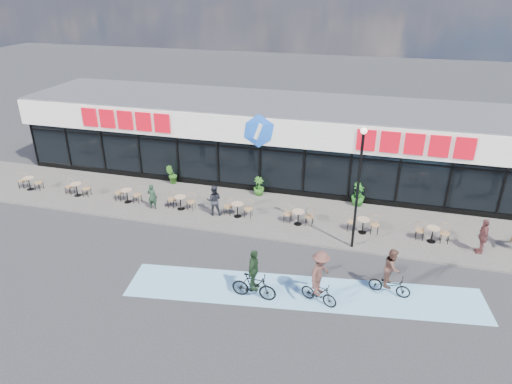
% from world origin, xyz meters
% --- Properties ---
extents(ground, '(120.00, 120.00, 0.00)m').
position_xyz_m(ground, '(0.00, 0.00, 0.00)').
color(ground, '#28282B').
rests_on(ground, ground).
extents(sidewalk, '(44.00, 5.00, 0.10)m').
position_xyz_m(sidewalk, '(0.00, 4.50, 0.05)').
color(sidewalk, '#635D58').
rests_on(sidewalk, ground).
extents(bike_lane, '(14.17, 4.13, 0.01)m').
position_xyz_m(bike_lane, '(4.00, -1.50, 0.01)').
color(bike_lane, '#74B3DC').
rests_on(bike_lane, ground).
extents(building, '(30.60, 6.57, 4.75)m').
position_xyz_m(building, '(-0.00, 9.93, 2.34)').
color(building, black).
rests_on(building, ground).
extents(lamp_post, '(0.28, 0.28, 5.66)m').
position_xyz_m(lamp_post, '(5.60, 2.30, 3.43)').
color(lamp_post, black).
rests_on(lamp_post, sidewalk).
extents(bistro_set_0, '(1.54, 0.62, 0.90)m').
position_xyz_m(bistro_set_0, '(-12.95, 3.79, 0.56)').
color(bistro_set_0, tan).
rests_on(bistro_set_0, sidewalk).
extents(bistro_set_1, '(1.54, 0.62, 0.90)m').
position_xyz_m(bistro_set_1, '(-9.80, 3.79, 0.56)').
color(bistro_set_1, tan).
rests_on(bistro_set_1, sidewalk).
extents(bistro_set_2, '(1.54, 0.62, 0.90)m').
position_xyz_m(bistro_set_2, '(-6.64, 3.79, 0.56)').
color(bistro_set_2, tan).
rests_on(bistro_set_2, sidewalk).
extents(bistro_set_3, '(1.54, 0.62, 0.90)m').
position_xyz_m(bistro_set_3, '(-3.48, 3.79, 0.56)').
color(bistro_set_3, tan).
rests_on(bistro_set_3, sidewalk).
extents(bistro_set_4, '(1.54, 0.62, 0.90)m').
position_xyz_m(bistro_set_4, '(-0.32, 3.79, 0.56)').
color(bistro_set_4, tan).
rests_on(bistro_set_4, sidewalk).
extents(bistro_set_5, '(1.54, 0.62, 0.90)m').
position_xyz_m(bistro_set_5, '(2.83, 3.79, 0.56)').
color(bistro_set_5, tan).
rests_on(bistro_set_5, sidewalk).
extents(bistro_set_6, '(1.54, 0.62, 0.90)m').
position_xyz_m(bistro_set_6, '(5.99, 3.79, 0.56)').
color(bistro_set_6, tan).
rests_on(bistro_set_6, sidewalk).
extents(bistro_set_7, '(1.54, 0.62, 0.90)m').
position_xyz_m(bistro_set_7, '(9.15, 3.79, 0.56)').
color(bistro_set_7, tan).
rests_on(bistro_set_7, sidewalk).
extents(potted_plant_left, '(0.80, 0.79, 1.13)m').
position_xyz_m(potted_plant_left, '(-5.33, 6.64, 0.66)').
color(potted_plant_left, '#2A5A19').
rests_on(potted_plant_left, sidewalk).
extents(potted_plant_mid, '(0.82, 0.82, 1.05)m').
position_xyz_m(potted_plant_mid, '(0.07, 6.51, 0.63)').
color(potted_plant_mid, '#2A621C').
rests_on(potted_plant_mid, sidewalk).
extents(potted_plant_right, '(0.95, 0.95, 1.26)m').
position_xyz_m(potted_plant_right, '(5.55, 6.66, 0.73)').
color(potted_plant_right, '#1D5919').
rests_on(potted_plant_right, sidewalk).
extents(patron_left, '(0.53, 0.37, 1.40)m').
position_xyz_m(patron_left, '(-4.93, 3.38, 0.80)').
color(patron_left, '#1D3424').
rests_on(patron_left, sidewalk).
extents(patron_right, '(0.91, 0.78, 1.63)m').
position_xyz_m(patron_right, '(-1.55, 3.61, 0.91)').
color(patron_right, '#212229').
rests_on(patron_right, sidewalk).
extents(pedestrian_a, '(0.45, 1.00, 1.67)m').
position_xyz_m(pedestrian_a, '(11.17, 3.31, 0.94)').
color(pedestrian_a, brown).
rests_on(pedestrian_a, sidewalk).
extents(cyclist_a, '(1.81, 1.01, 2.15)m').
position_xyz_m(cyclist_a, '(2.21, -2.33, 0.86)').
color(cyclist_a, black).
rests_on(cyclist_a, ground).
extents(cyclist_b, '(1.69, 0.87, 2.05)m').
position_xyz_m(cyclist_b, '(7.26, -0.70, 0.83)').
color(cyclist_b, black).
rests_on(cyclist_b, ground).
extents(cyclist_c, '(1.56, 1.34, 2.28)m').
position_xyz_m(cyclist_c, '(4.67, -1.98, 1.11)').
color(cyclist_c, black).
rests_on(cyclist_c, ground).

